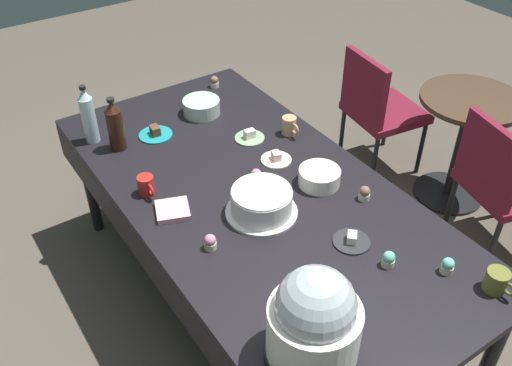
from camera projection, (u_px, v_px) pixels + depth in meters
name	position (u px, v px, depth m)	size (l,w,h in m)	color
ground	(256.00, 302.00, 2.96)	(9.00, 9.00, 0.00)	brown
potluck_table	(256.00, 202.00, 2.54)	(2.20, 1.10, 0.75)	black
frosted_layer_cake	(262.00, 202.00, 2.35)	(0.31, 0.31, 0.12)	silver
slow_cooker	(314.00, 323.00, 1.72)	(0.31, 0.31, 0.38)	black
glass_salad_bowl	(201.00, 107.00, 3.01)	(0.20, 0.20, 0.08)	#B2C6BC
ceramic_snack_bowl	(319.00, 177.00, 2.53)	(0.19, 0.19, 0.08)	silver
dessert_plate_sage	(250.00, 137.00, 2.84)	(0.15, 0.15, 0.05)	#8CA87F
dessert_plate_charcoal	(351.00, 240.00, 2.24)	(0.15, 0.15, 0.04)	#2D2D33
dessert_plate_teal	(155.00, 133.00, 2.86)	(0.17, 0.17, 0.05)	teal
dessert_plate_cream	(276.00, 159.00, 2.69)	(0.15, 0.15, 0.05)	beige
cupcake_mint	(210.00, 242.00, 2.20)	(0.05, 0.05, 0.07)	beige
cupcake_vanilla	(256.00, 176.00, 2.54)	(0.05, 0.05, 0.07)	beige
cupcake_berry	(214.00, 82.00, 3.26)	(0.05, 0.05, 0.07)	beige
cupcake_cocoa	(448.00, 266.00, 2.10)	(0.05, 0.05, 0.07)	beige
cupcake_rose	(389.00, 259.00, 2.13)	(0.05, 0.05, 0.07)	beige
cupcake_lemon	(365.00, 193.00, 2.44)	(0.05, 0.05, 0.07)	beige
soda_bottle_cola	(115.00, 126.00, 2.70)	(0.08, 0.08, 0.28)	#33190F
soda_bottle_water	(88.00, 116.00, 2.74)	(0.07, 0.07, 0.31)	silver
coffee_mug_olive	(497.00, 281.00, 2.03)	(0.12, 0.09, 0.09)	olive
coffee_mug_red	(146.00, 186.00, 2.47)	(0.11, 0.07, 0.09)	#B2231E
coffee_mug_tan	(289.00, 126.00, 2.85)	(0.12, 0.07, 0.09)	tan
paper_napkin_stack	(173.00, 210.00, 2.39)	(0.14, 0.14, 0.02)	pink
maroon_chair_left	(377.00, 106.00, 3.61)	(0.50, 0.50, 0.85)	maroon
maroon_chair_right	(501.00, 180.00, 3.00)	(0.53, 0.53, 0.85)	maroon
round_cafe_table	(464.00, 130.00, 3.37)	(0.60, 0.60, 0.72)	#473323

